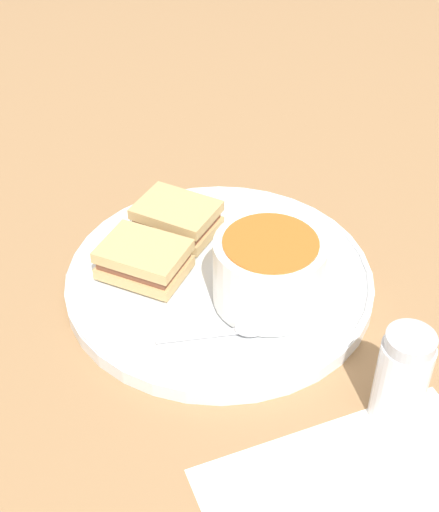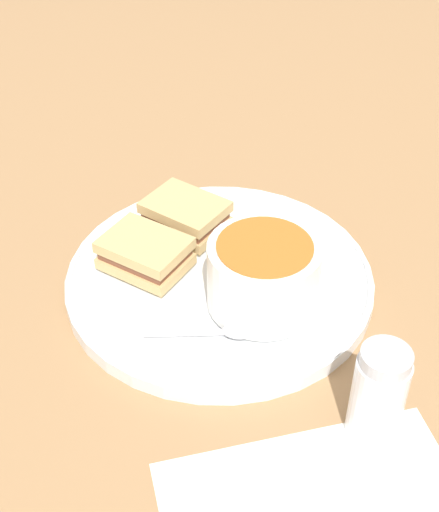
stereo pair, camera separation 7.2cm
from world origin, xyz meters
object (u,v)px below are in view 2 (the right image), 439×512
Objects in this scene: soup_bowl at (263,274)px; sandwich_half_far at (145,253)px; spoon at (232,330)px; salt_shaker at (378,394)px; sandwich_half_near at (186,215)px.

soup_bowl is 0.13m from sandwich_half_far.
salt_shaker is at bearing -40.97° from spoon.
spoon is 0.13m from sandwich_half_far.
salt_shaker reaches higher than sandwich_half_far.
soup_bowl reaches higher than spoon.
soup_bowl is 1.02× the size of sandwich_half_near.
spoon is 1.03× the size of sandwich_half_near.
soup_bowl is at bearing 52.59° from spoon.
sandwich_half_far reaches higher than spoon.
soup_bowl is 0.99× the size of spoon.
sandwich_half_far is (0.04, 0.06, 0.00)m from sandwich_half_near.
sandwich_half_far is at bearing 55.13° from sandwich_half_near.
soup_bowl is 0.16m from salt_shaker.
spoon is at bearing 50.08° from soup_bowl.
sandwich_half_near is (0.07, -0.13, -0.02)m from soup_bowl.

